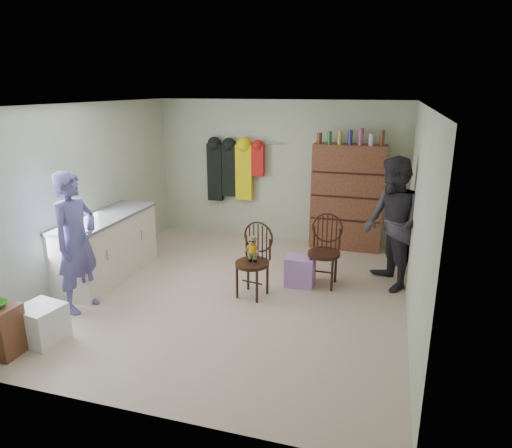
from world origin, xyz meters
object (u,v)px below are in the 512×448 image
(chair_far, at_px, (325,247))
(chair_front, at_px, (254,256))
(dresser, at_px, (347,197))
(counter, at_px, (107,247))

(chair_far, bearing_deg, chair_front, -141.23)
(chair_front, bearing_deg, dresser, 77.93)
(chair_front, xyz_separation_m, dresser, (0.98, 2.26, 0.35))
(chair_far, relative_size, dresser, 0.49)
(chair_far, height_order, dresser, dresser)
(counter, xyz_separation_m, dresser, (3.20, 2.30, 0.44))
(counter, height_order, chair_front, chair_front)
(counter, height_order, dresser, dresser)
(counter, xyz_separation_m, chair_front, (2.22, 0.04, 0.09))
(counter, distance_m, chair_front, 2.22)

